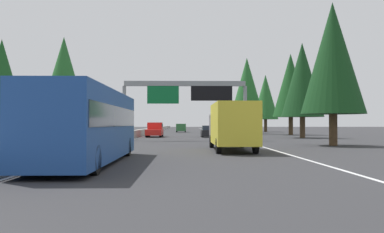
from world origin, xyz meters
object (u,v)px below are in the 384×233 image
conifer_right_mid (291,85)px  bus_near_right (89,123)px  sedan_mid_center (208,132)px  conifer_right_far (247,87)px  pickup_near_center (155,130)px  conifer_left_near (2,77)px  oncoming_near (127,130)px  conifer_right_near (302,80)px  minivan_mid_right (181,127)px  sedan_far_left (182,127)px  box_truck_far_center (232,125)px  conifer_left_mid (64,75)px  conifer_right_distant (265,97)px  conifer_right_foreground (333,58)px  sign_gantry_overhead (187,93)px  oncoming_far (6,144)px

conifer_right_mid → bus_near_right: bearing=155.6°
sedan_mid_center → conifer_right_far: (17.51, -7.64, 7.20)m
pickup_near_center → conifer_left_near: conifer_left_near is taller
pickup_near_center → oncoming_near: (10.17, 4.94, -0.23)m
bus_near_right → sedan_mid_center: 35.61m
bus_near_right → conifer_right_near: conifer_right_near is taller
minivan_mid_right → sedan_far_left: bearing=0.1°
conifer_right_mid → conifer_right_near: bearing=171.2°
box_truck_far_center → conifer_left_mid: size_ratio=0.54×
bus_near_right → sedan_far_left: size_ratio=2.61×
minivan_mid_right → conifer_right_distant: (2.57, -17.73, 6.35)m
minivan_mid_right → bus_near_right: bearing=176.9°
conifer_right_foreground → conifer_left_mid: conifer_left_mid is taller
pickup_near_center → conifer_right_foreground: 27.22m
minivan_mid_right → pickup_near_center: (-30.38, 3.20, -0.04)m
minivan_mid_right → conifer_right_near: 38.03m
sign_gantry_overhead → sedan_mid_center: 11.76m
bus_near_right → conifer_left_mid: (48.73, 15.14, 7.81)m
bus_near_right → conifer_right_foreground: bearing=-48.2°
conifer_right_near → conifer_right_far: conifer_right_far is taller
sedan_mid_center → conifer_right_far: 20.41m
minivan_mid_right → sedan_mid_center: 31.47m
bus_near_right → minivan_mid_right: 66.21m
conifer_right_far → sedan_mid_center: bearing=156.4°
box_truck_far_center → oncoming_near: box_truck_far_center is taller
box_truck_far_center → conifer_right_distant: conifer_right_distant is taller
sedan_mid_center → conifer_right_distant: bearing=-22.6°
minivan_mid_right → box_truck_far_center: bearing=-176.5°
oncoming_near → conifer_right_far: bearing=108.4°
box_truck_far_center → conifer_right_near: 26.37m
conifer_right_near → conifer_left_near: size_ratio=0.92×
sign_gantry_overhead → conifer_right_far: conifer_right_far is taller
minivan_mid_right → conifer_left_near: (-31.02, 22.61, 6.63)m
pickup_near_center → conifer_right_distant: bearing=-32.4°
sedan_far_left → conifer_right_mid: 53.93m
conifer_right_foreground → sedan_mid_center: bearing=22.1°
conifer_right_mid → sign_gantry_overhead: bearing=142.3°
sign_gantry_overhead → conifer_right_mid: (20.76, -16.05, 2.76)m
bus_near_right → conifer_right_distant: conifer_right_distant is taller
conifer_right_mid → conifer_left_near: size_ratio=1.00×
oncoming_far → conifer_right_near: (28.77, -23.06, 6.30)m
conifer_right_near → conifer_right_far: 21.08m
box_truck_far_center → sedan_far_left: size_ratio=1.93×
sedan_far_left → oncoming_far: bearing=174.9°
conifer_left_near → conifer_right_near: bearing=-95.3°
box_truck_far_center → conifer_left_mid: conifer_left_mid is taller
sedan_far_left → pickup_near_center: 60.07m
conifer_left_near → conifer_left_mid: (13.63, -3.92, 1.94)m
pickup_near_center → conifer_right_distant: (32.95, -20.93, 6.39)m
box_truck_far_center → conifer_left_near: size_ratio=0.68×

